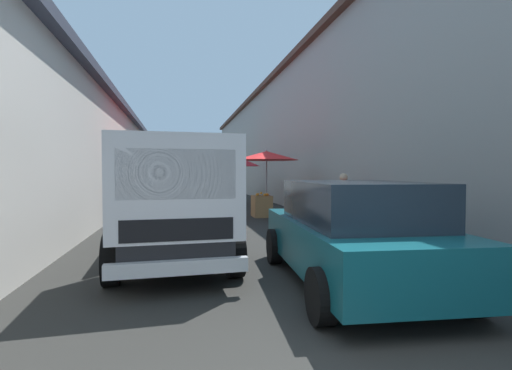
# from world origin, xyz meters

# --- Properties ---
(ground) EXTENTS (90.00, 90.00, 0.00)m
(ground) POSITION_xyz_m (13.50, 0.00, 0.00)
(ground) COLOR #282826
(building_left_whitewash) EXTENTS (49.80, 7.50, 4.26)m
(building_left_whitewash) POSITION_xyz_m (15.75, 7.01, 2.14)
(building_left_whitewash) COLOR beige
(building_left_whitewash) RESTS_ON ground
(building_right_concrete) EXTENTS (49.80, 7.50, 6.61)m
(building_right_concrete) POSITION_xyz_m (15.75, -7.01, 3.31)
(building_right_concrete) COLOR gray
(building_right_concrete) RESTS_ON ground
(fruit_stall_far_right) EXTENTS (2.43, 2.43, 2.47)m
(fruit_stall_far_right) POSITION_xyz_m (11.30, 1.21, 1.96)
(fruit_stall_far_right) COLOR #9E9EA3
(fruit_stall_far_right) RESTS_ON ground
(fruit_stall_mid_lane) EXTENTS (2.27, 2.27, 2.41)m
(fruit_stall_mid_lane) POSITION_xyz_m (11.22, -1.69, 1.83)
(fruit_stall_mid_lane) COLOR #9E9EA3
(fruit_stall_mid_lane) RESTS_ON ground
(fruit_stall_near_left) EXTENTS (2.28, 2.28, 2.08)m
(fruit_stall_near_left) POSITION_xyz_m (19.47, -1.25, 1.55)
(fruit_stall_near_left) COLOR #9E9EA3
(fruit_stall_near_left) RESTS_ON ground
(fruit_stall_near_right) EXTENTS (2.24, 2.24, 2.43)m
(fruit_stall_near_right) POSITION_xyz_m (15.88, -1.36, 1.82)
(fruit_stall_near_right) COLOR #9E9EA3
(fruit_stall_near_right) RESTS_ON ground
(fruit_stall_far_left) EXTENTS (2.20, 2.20, 2.46)m
(fruit_stall_far_left) POSITION_xyz_m (13.91, 1.57, 1.86)
(fruit_stall_far_left) COLOR #9E9EA3
(fruit_stall_far_left) RESTS_ON ground
(hatchback_car) EXTENTS (4.02, 2.15, 1.45)m
(hatchback_car) POSITION_xyz_m (3.06, -1.04, 0.74)
(hatchback_car) COLOR #0F4C56
(hatchback_car) RESTS_ON ground
(delivery_truck) EXTENTS (5.00, 2.15, 2.08)m
(delivery_truck) POSITION_xyz_m (4.43, 1.43, 1.04)
(delivery_truck) COLOR black
(delivery_truck) RESTS_ON ground
(vendor_by_crates) EXTENTS (0.39, 0.60, 1.65)m
(vendor_by_crates) POSITION_xyz_m (10.39, 2.65, 0.96)
(vendor_by_crates) COLOR #665B4C
(vendor_by_crates) RESTS_ON ground
(vendor_in_shade) EXTENTS (0.63, 0.23, 1.56)m
(vendor_in_shade) POSITION_xyz_m (7.29, -2.85, 0.89)
(vendor_in_shade) COLOR navy
(vendor_in_shade) RESTS_ON ground
(parked_scooter) EXTENTS (1.69, 0.35, 1.14)m
(parked_scooter) POSITION_xyz_m (13.44, 2.89, 0.45)
(parked_scooter) COLOR black
(parked_scooter) RESTS_ON ground
(plastic_stool) EXTENTS (0.30, 0.30, 0.43)m
(plastic_stool) POSITION_xyz_m (8.52, 2.18, 0.33)
(plastic_stool) COLOR #194CB2
(plastic_stool) RESTS_ON ground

